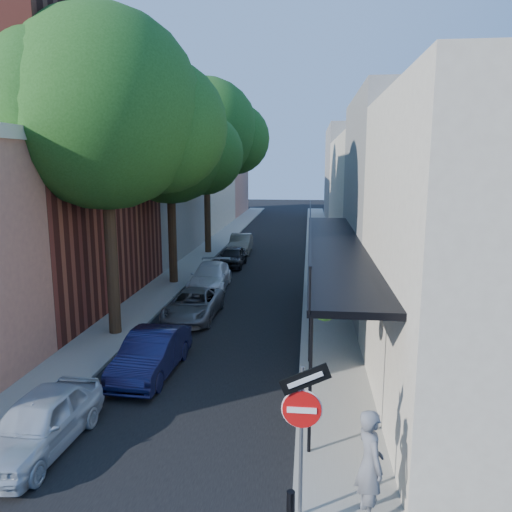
% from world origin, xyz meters
% --- Properties ---
extents(road_surface, '(6.00, 64.00, 0.01)m').
position_xyz_m(road_surface, '(0.00, 30.00, 0.01)').
color(road_surface, black).
rests_on(road_surface, ground).
extents(sidewalk_left, '(2.00, 64.00, 0.12)m').
position_xyz_m(sidewalk_left, '(-4.00, 30.00, 0.06)').
color(sidewalk_left, gray).
rests_on(sidewalk_left, ground).
extents(sidewalk_right, '(2.00, 64.00, 0.12)m').
position_xyz_m(sidewalk_right, '(4.00, 30.00, 0.06)').
color(sidewalk_right, gray).
rests_on(sidewalk_right, ground).
extents(buildings_left, '(10.10, 59.10, 12.00)m').
position_xyz_m(buildings_left, '(-9.30, 28.76, 4.94)').
color(buildings_left, tan).
rests_on(buildings_left, ground).
extents(buildings_right, '(9.80, 55.00, 10.00)m').
position_xyz_m(buildings_right, '(8.99, 29.49, 4.42)').
color(buildings_right, beige).
rests_on(buildings_right, ground).
extents(sign_post, '(0.89, 0.17, 2.99)m').
position_xyz_m(sign_post, '(3.16, 0.97, 2.04)').
color(sign_post, '#595B60').
rests_on(sign_post, ground).
extents(oak_near, '(7.48, 6.80, 11.42)m').
position_xyz_m(oak_near, '(-3.37, 10.26, 7.88)').
color(oak_near, '#372416').
rests_on(oak_near, ground).
extents(oak_mid, '(6.60, 6.00, 10.20)m').
position_xyz_m(oak_mid, '(-3.42, 18.23, 7.06)').
color(oak_mid, '#372416').
rests_on(oak_mid, ground).
extents(oak_far, '(7.70, 7.00, 11.90)m').
position_xyz_m(oak_far, '(-3.35, 27.27, 8.26)').
color(oak_far, '#372416').
rests_on(oak_far, ground).
extents(parked_car_a, '(1.70, 3.82, 1.27)m').
position_xyz_m(parked_car_a, '(-2.60, 2.64, 0.64)').
color(parked_car_a, silver).
rests_on(parked_car_a, ground).
extents(parked_car_b, '(1.56, 4.01, 1.30)m').
position_xyz_m(parked_car_b, '(-1.40, 6.79, 0.65)').
color(parked_car_b, '#111338').
rests_on(parked_car_b, ground).
extents(parked_car_c, '(1.99, 4.17, 1.15)m').
position_xyz_m(parked_car_c, '(-1.40, 12.31, 0.57)').
color(parked_car_c, slate).
rests_on(parked_car_c, ground).
extents(parked_car_d, '(1.97, 4.50, 1.29)m').
position_xyz_m(parked_car_d, '(-1.66, 17.08, 0.64)').
color(parked_car_d, silver).
rests_on(parked_car_d, ground).
extents(parked_car_e, '(1.47, 3.58, 1.21)m').
position_xyz_m(parked_car_e, '(-1.40, 22.78, 0.61)').
color(parked_car_e, black).
rests_on(parked_car_e, ground).
extents(parked_car_f, '(1.55, 4.11, 1.34)m').
position_xyz_m(parked_car_f, '(-1.54, 27.37, 0.67)').
color(parked_car_f, slate).
rests_on(parked_car_f, ground).
extents(pedestrian, '(0.67, 0.83, 1.99)m').
position_xyz_m(pedestrian, '(4.34, 1.12, 1.12)').
color(pedestrian, slate).
rests_on(pedestrian, sidewalk_right).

